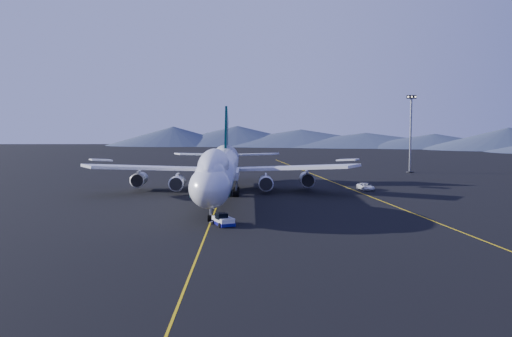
{
  "coord_description": "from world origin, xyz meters",
  "views": [
    {
      "loc": [
        6.33,
        -114.84,
        16.11
      ],
      "look_at": [
        7.35,
        0.77,
        6.0
      ],
      "focal_mm": 40.0,
      "sensor_mm": 36.0,
      "label": 1
    }
  ],
  "objects_px": {
    "pushback_tug": "(223,221)",
    "floodlight_mast": "(411,134)",
    "boeing_747": "(220,170)",
    "service_van": "(366,187)"
  },
  "relations": [
    {
      "from": "service_van",
      "to": "floodlight_mast",
      "type": "relative_size",
      "value": 0.24
    },
    {
      "from": "floodlight_mast",
      "to": "service_van",
      "type": "bearing_deg",
      "value": -117.44
    },
    {
      "from": "boeing_747",
      "to": "pushback_tug",
      "type": "distance_m",
      "value": 30.06
    },
    {
      "from": "boeing_747",
      "to": "pushback_tug",
      "type": "height_order",
      "value": "boeing_747"
    },
    {
      "from": "boeing_747",
      "to": "pushback_tug",
      "type": "xyz_separation_m",
      "value": [
        2.12,
        -29.53,
        -5.2
      ]
    },
    {
      "from": "boeing_747",
      "to": "floodlight_mast",
      "type": "distance_m",
      "value": 77.38
    },
    {
      "from": "boeing_747",
      "to": "floodlight_mast",
      "type": "relative_size",
      "value": 3.13
    },
    {
      "from": "boeing_747",
      "to": "floodlight_mast",
      "type": "height_order",
      "value": "floodlight_mast"
    },
    {
      "from": "pushback_tug",
      "to": "floodlight_mast",
      "type": "relative_size",
      "value": 0.22
    },
    {
      "from": "service_van",
      "to": "boeing_747",
      "type": "bearing_deg",
      "value": -169.76
    }
  ]
}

